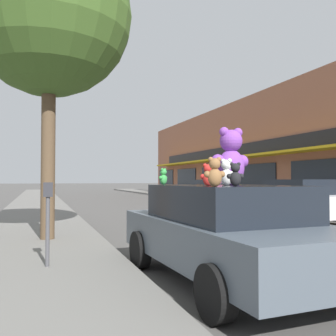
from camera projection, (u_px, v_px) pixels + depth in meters
sidewalk_near at (36, 281)px, 5.10m from camera, size 2.86×90.00×0.14m
storefront_row at (324, 150)px, 24.62m from camera, size 11.69×39.41×6.77m
plush_art_car at (226, 231)px, 5.31m from camera, size 2.11×4.14×1.38m
teddy_bear_giant at (231, 157)px, 5.42m from camera, size 0.62×0.39×0.84m
teddy_bear_green at (163, 177)px, 6.04m from camera, size 0.19×0.17×0.26m
teddy_bear_brown at (215, 172)px, 4.32m from camera, size 0.26×0.17×0.35m
teddy_bear_pink at (219, 176)px, 6.16m from camera, size 0.21×0.14×0.28m
teddy_bear_orange at (213, 178)px, 5.78m from camera, size 0.17×0.12×0.23m
teddy_bear_red at (208, 175)px, 4.79m from camera, size 0.21×0.18×0.29m
teddy_bear_white at (227, 173)px, 5.19m from camera, size 0.22×0.28×0.37m
teddy_bear_black at (235, 175)px, 4.66m from camera, size 0.23×0.16×0.30m
parked_car_far_center at (301, 200)px, 12.68m from camera, size 1.95×4.24×1.46m
parked_car_far_right at (213, 193)px, 19.08m from camera, size 1.93×4.49×1.44m
street_tree at (49, 15)px, 8.41m from camera, size 3.69×3.69×6.87m
parking_meter at (48, 213)px, 5.67m from camera, size 0.14×0.10×1.27m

